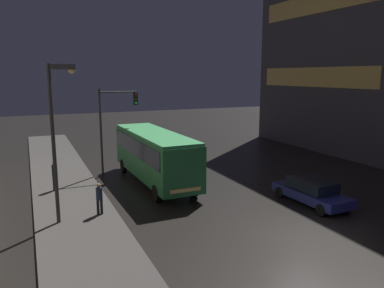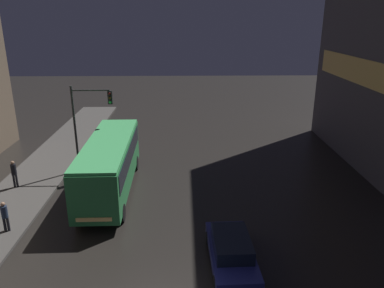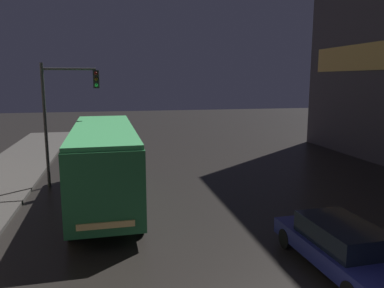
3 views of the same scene
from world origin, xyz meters
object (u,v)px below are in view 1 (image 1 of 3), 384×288
Objects in this scene: traffic_light_main at (114,117)px; bus_near at (154,152)px; street_lamp_sidewalk at (57,119)px; car_taxi at (312,191)px; pedestrian_near at (99,197)px; pedestrian_mid at (55,174)px.

bus_near is at bearing -58.42° from traffic_light_main.
street_lamp_sidewalk is at bearing -117.93° from traffic_light_main.
bus_near is 1.36× the size of street_lamp_sidewalk.
car_taxi is 14.23m from traffic_light_main.
bus_near reaches higher than pedestrian_near.
pedestrian_near is 0.26× the size of traffic_light_main.
bus_near is 8.58m from street_lamp_sidewalk.
pedestrian_mid reaches higher than car_taxi.
street_lamp_sidewalk is at bearing 11.63° from pedestrian_mid.
traffic_light_main is at bearing -131.38° from pedestrian_near.
pedestrian_near is 0.91× the size of pedestrian_mid.
traffic_light_main reaches higher than bus_near.
car_taxi is 14.00m from street_lamp_sidewalk.
pedestrian_near reaches higher than car_taxi.
bus_near is 6.26× the size of pedestrian_near.
bus_near reaches higher than pedestrian_mid.
bus_near is at bearing 97.11° from pedestrian_mid.
street_lamp_sidewalk is (-6.29, -4.99, 3.03)m from bus_near.
street_lamp_sidewalk reaches higher than bus_near.
street_lamp_sidewalk is (-4.33, -8.18, 0.95)m from traffic_light_main.
traffic_light_main is 9.30m from street_lamp_sidewalk.
street_lamp_sidewalk reaches higher than car_taxi.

